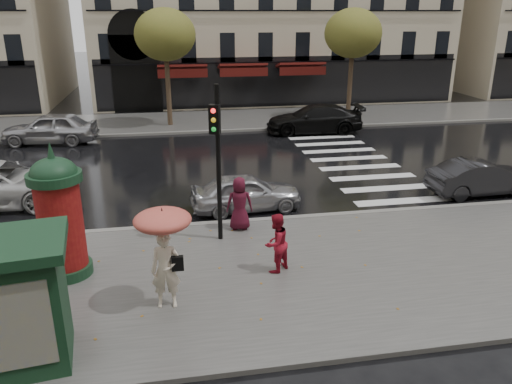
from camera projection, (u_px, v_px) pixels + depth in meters
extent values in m
plane|color=black|center=(259.00, 269.00, 13.16)|extent=(160.00, 160.00, 0.00)
cube|color=#474744|center=(263.00, 276.00, 12.67)|extent=(90.00, 7.00, 0.12)
cube|color=#474744|center=(203.00, 121.00, 30.72)|extent=(90.00, 6.00, 0.12)
cube|color=slate|center=(242.00, 222.00, 15.91)|extent=(90.00, 0.25, 0.14)
cube|color=slate|center=(207.00, 131.00, 27.94)|extent=(90.00, 0.25, 0.14)
cube|color=silver|center=(349.00, 158.00, 23.04)|extent=(3.60, 11.75, 0.01)
cylinder|color=#38281C|center=(168.00, 82.00, 28.60)|extent=(0.28, 0.28, 5.20)
ellipsoid|color=#40631F|center=(165.00, 34.00, 27.72)|extent=(3.40, 3.40, 2.89)
cylinder|color=#38281C|center=(350.00, 78.00, 30.43)|extent=(0.28, 0.28, 5.20)
ellipsoid|color=#40631F|center=(353.00, 33.00, 29.54)|extent=(3.40, 3.40, 2.89)
imported|color=beige|center=(166.00, 270.00, 11.00)|extent=(0.68, 0.47, 1.79)
cylinder|color=black|center=(164.00, 246.00, 10.80)|extent=(0.02, 0.02, 1.14)
ellipsoid|color=red|center=(162.00, 220.00, 10.60)|extent=(1.24, 1.24, 0.44)
cone|color=black|center=(162.00, 209.00, 10.51)|extent=(0.04, 0.04, 0.10)
cube|color=black|center=(178.00, 263.00, 10.92)|extent=(0.26, 0.12, 0.33)
imported|color=maroon|center=(276.00, 243.00, 12.57)|extent=(0.96, 0.93, 1.55)
imported|color=#470E1D|center=(240.00, 204.00, 15.03)|extent=(0.84, 0.58, 1.64)
cylinder|color=#14341E|center=(67.00, 269.00, 12.63)|extent=(1.25, 1.25, 0.27)
cylinder|color=maroon|center=(61.00, 224.00, 12.20)|extent=(1.07, 1.07, 2.23)
cylinder|color=#14341E|center=(54.00, 177.00, 11.79)|extent=(1.28, 1.28, 0.22)
ellipsoid|color=#14341E|center=(54.00, 174.00, 11.76)|extent=(1.10, 1.10, 0.77)
cone|color=#14341E|center=(50.00, 150.00, 11.57)|extent=(0.18, 0.18, 0.40)
cylinder|color=black|center=(219.00, 165.00, 13.88)|extent=(0.13, 0.13, 4.48)
cube|color=black|center=(215.00, 119.00, 13.20)|extent=(0.34, 0.29, 0.78)
cube|color=#14341E|center=(14.00, 309.00, 9.10)|extent=(1.93, 1.64, 2.31)
cube|color=#14341E|center=(2.00, 246.00, 8.67)|extent=(2.30, 2.01, 0.20)
imported|color=#B4B4B9|center=(246.00, 192.00, 16.88)|extent=(3.84, 1.79, 1.27)
imported|color=black|center=(481.00, 178.00, 18.34)|extent=(3.94, 1.45, 1.29)
imported|color=black|center=(314.00, 119.00, 27.76)|extent=(5.46, 2.57, 1.54)
imported|color=#A2A2A7|center=(50.00, 128.00, 25.43)|extent=(4.81, 2.31, 1.59)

